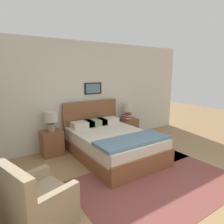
% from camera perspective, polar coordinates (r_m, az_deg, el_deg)
% --- Properties ---
extents(ground_plane, '(16.00, 16.00, 0.00)m').
position_cam_1_polar(ground_plane, '(3.15, 18.88, -25.47)').
color(ground_plane, '#99754C').
extents(wall_back, '(6.87, 0.09, 2.60)m').
position_cam_1_polar(wall_back, '(5.10, -9.43, 4.96)').
color(wall_back, beige).
rests_on(wall_back, ground_plane).
extents(area_rug_main, '(2.76, 1.87, 0.01)m').
position_cam_1_polar(area_rug_main, '(3.71, 13.04, -18.98)').
color(area_rug_main, brown).
rests_on(area_rug_main, ground_plane).
extents(area_rug_bedside, '(0.78, 1.50, 0.01)m').
position_cam_1_polar(area_rug_bedside, '(5.06, 11.63, -10.37)').
color(area_rug_bedside, '#47567F').
rests_on(area_rug_bedside, ground_plane).
extents(bed, '(1.51, 2.12, 1.13)m').
position_cam_1_polar(bed, '(4.50, 0.14, -8.80)').
color(bed, brown).
rests_on(bed, ground_plane).
extents(armchair, '(0.85, 0.90, 0.84)m').
position_cam_1_polar(armchair, '(2.83, -20.78, -23.28)').
color(armchair, '#998466').
rests_on(armchair, ground_plane).
extents(nightstand_near_window, '(0.45, 0.44, 0.55)m').
position_cam_1_polar(nightstand_near_window, '(4.78, -16.82, -8.44)').
color(nightstand_near_window, brown).
rests_on(nightstand_near_window, ground_plane).
extents(nightstand_by_door, '(0.45, 0.44, 0.55)m').
position_cam_1_polar(nightstand_by_door, '(5.77, 4.71, -4.55)').
color(nightstand_by_door, brown).
rests_on(nightstand_by_door, ground_plane).
extents(table_lamp_near_window, '(0.30, 0.30, 0.45)m').
position_cam_1_polar(table_lamp_near_window, '(4.63, -17.03, -1.68)').
color(table_lamp_near_window, gray).
rests_on(table_lamp_near_window, nightstand_near_window).
extents(table_lamp_by_door, '(0.30, 0.30, 0.45)m').
position_cam_1_polar(table_lamp_by_door, '(5.65, 4.79, 1.09)').
color(table_lamp_by_door, gray).
rests_on(table_lamp_by_door, nightstand_by_door).
extents(book_thick_bottom, '(0.16, 0.22, 0.03)m').
position_cam_1_polar(book_thick_bottom, '(5.60, 4.21, -1.93)').
color(book_thick_bottom, '#B7332D').
rests_on(book_thick_bottom, nightstand_by_door).
extents(book_hardcover_middle, '(0.18, 0.29, 0.04)m').
position_cam_1_polar(book_hardcover_middle, '(5.60, 4.22, -1.59)').
color(book_hardcover_middle, beige).
rests_on(book_hardcover_middle, book_thick_bottom).
extents(book_novel_upper, '(0.19, 0.29, 0.03)m').
position_cam_1_polar(book_novel_upper, '(5.59, 4.22, -1.25)').
color(book_novel_upper, '#232328').
rests_on(book_novel_upper, book_hardcover_middle).
extents(book_slim_near_top, '(0.17, 0.24, 0.02)m').
position_cam_1_polar(book_slim_near_top, '(5.58, 4.22, -0.97)').
color(book_slim_near_top, silver).
rests_on(book_slim_near_top, book_novel_upper).
extents(book_paperback_top, '(0.22, 0.27, 0.03)m').
position_cam_1_polar(book_paperback_top, '(5.58, 4.23, -0.68)').
color(book_paperback_top, '#B7332D').
rests_on(book_paperback_top, book_slim_near_top).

